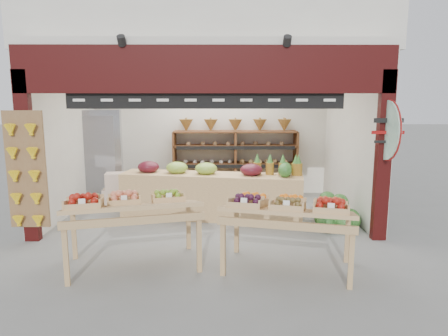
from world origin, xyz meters
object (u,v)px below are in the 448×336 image
back_shelving (235,148)px  watermelon_pile (336,215)px  refrigerator (104,154)px  mid_counter (211,194)px  display_table_left (123,204)px  display_table_right (289,207)px  cardboard_stack (127,195)px

back_shelving → watermelon_pile: 3.07m
refrigerator → mid_counter: refrigerator is taller
back_shelving → display_table_left: (-1.63, -3.97, -0.27)m
mid_counter → display_table_right: size_ratio=1.87×
back_shelving → watermelon_pile: back_shelving is taller
display_table_left → mid_counter: bearing=62.8°
back_shelving → refrigerator: size_ratio=1.43×
refrigerator → display_table_left: size_ratio=1.04×
refrigerator → display_table_left: refrigerator is taller
mid_counter → cardboard_stack: bearing=156.4°
display_table_right → mid_counter: bearing=114.6°
refrigerator → display_table_left: bearing=-81.8°
mid_counter → watermelon_pile: (2.21, -0.59, -0.25)m
refrigerator → watermelon_pile: size_ratio=2.39×
refrigerator → cardboard_stack: (0.70, -0.90, -0.73)m
cardboard_stack → watermelon_pile: (3.96, -1.35, -0.06)m
mid_counter → watermelon_pile: mid_counter is taller
cardboard_stack → display_table_left: size_ratio=0.56×
refrigerator → watermelon_pile: (4.66, -2.25, -0.78)m
cardboard_stack → display_table_left: bearing=-77.6°
cardboard_stack → display_table_right: bearing=-47.6°
display_table_left → watermelon_pile: 3.72m
cardboard_stack → display_table_right: size_ratio=0.58×
cardboard_stack → mid_counter: size_ratio=0.31×
refrigerator → cardboard_stack: refrigerator is taller
display_table_left → display_table_right: 2.17m
back_shelving → display_table_left: bearing=-112.3°
cardboard_stack → watermelon_pile: size_ratio=1.28×
display_table_right → display_table_left: bearing=175.7°
cardboard_stack → back_shelving: bearing=24.9°
cardboard_stack → refrigerator: bearing=127.8°
refrigerator → mid_counter: 3.01m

